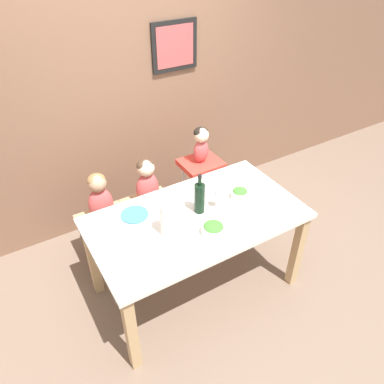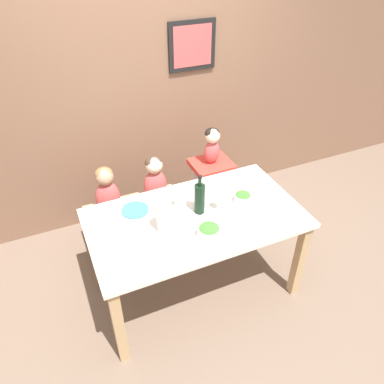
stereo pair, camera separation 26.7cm
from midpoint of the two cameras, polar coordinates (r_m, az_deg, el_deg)
The scene contains 17 objects.
ground_plane at distance 3.29m, azimuth -1.79°, elevation -14.07°, with size 14.00×14.00×0.00m, color #705B4C.
wall_back at distance 3.45m, azimuth -12.79°, elevation 15.46°, with size 10.00×0.09×2.70m.
dining_table at distance 2.81m, azimuth -2.04°, elevation -5.48°, with size 1.57×0.88×0.77m.
chair_far_left at distance 3.37m, azimuth -15.38°, elevation -5.01°, with size 0.43×0.38×0.45m.
chair_far_center at distance 3.46m, azimuth -8.73°, elevation -2.71°, with size 0.43×0.38×0.45m.
chair_right_highchair at distance 3.54m, azimuth -0.83°, elevation 2.41°, with size 0.37×0.32×0.72m.
person_child_left at distance 3.18m, azimuth -16.28°, elevation -0.75°, with size 0.21×0.15×0.45m.
person_child_center at distance 3.27m, azimuth -9.24°, elevation 1.57°, with size 0.21×0.15×0.45m.
person_baby_right at distance 3.35m, azimuth -0.90°, elevation 7.59°, with size 0.15×0.14×0.34m.
wine_bottle at distance 2.71m, azimuth -1.67°, elevation -0.95°, with size 0.08×0.08×0.32m.
paper_towel_roll at distance 2.54m, azimuth -6.70°, elevation -4.24°, with size 0.11×0.11×0.25m.
wine_glass_near at distance 2.74m, azimuth 1.30°, elevation -0.34°, with size 0.06×0.06×0.18m.
wine_glass_far at distance 2.74m, azimuth -5.51°, elevation -0.44°, with size 0.06×0.06×0.18m.
salad_bowl_large at distance 2.58m, azimuth 0.30°, elevation -5.74°, with size 0.17×0.17×0.08m.
salad_bowl_small at distance 2.90m, azimuth 4.70°, elevation -0.29°, with size 0.14×0.14×0.08m.
dinner_plate_front_left at distance 2.48m, azimuth -9.68°, elevation -9.61°, with size 0.21×0.21×0.01m.
dinner_plate_back_left at distance 2.80m, azimuth -11.48°, elevation -3.51°, with size 0.21×0.21×0.01m.
Camera 1 is at (-1.10, -1.78, 2.55)m, focal length 35.00 mm.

